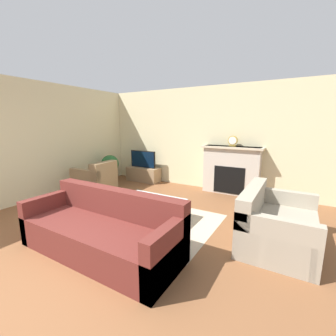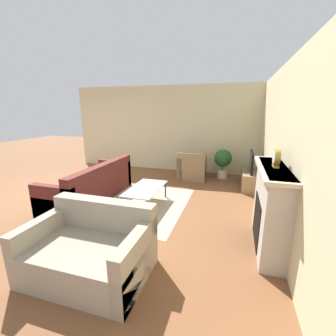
% 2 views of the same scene
% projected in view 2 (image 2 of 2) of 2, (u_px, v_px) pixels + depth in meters
% --- Properties ---
extents(ground_plane, '(20.00, 20.00, 0.00)m').
position_uv_depth(ground_plane, '(65.00, 193.00, 5.45)').
color(ground_plane, brown).
extents(wall_back, '(8.68, 0.06, 2.70)m').
position_uv_depth(wall_back, '(280.00, 146.00, 3.82)').
color(wall_back, beige).
rests_on(wall_back, ground_plane).
extents(wall_left, '(0.06, 7.58, 2.70)m').
position_uv_depth(wall_left, '(184.00, 129.00, 7.13)').
color(wall_left, beige).
rests_on(wall_left, ground_plane).
extents(area_rug, '(2.37, 1.81, 0.00)m').
position_uv_depth(area_rug, '(142.00, 204.00, 4.78)').
color(area_rug, '#B7A88E').
rests_on(area_rug, ground_plane).
extents(fireplace, '(1.48, 0.37, 1.20)m').
position_uv_depth(fireplace, '(270.00, 206.00, 3.19)').
color(fireplace, '#BCB2A3').
rests_on(fireplace, ground_plane).
extents(tv_stand, '(1.05, 0.40, 0.43)m').
position_uv_depth(tv_stand, '(250.00, 179.00, 5.77)').
color(tv_stand, '#997A56').
rests_on(tv_stand, ground_plane).
extents(tv, '(0.87, 0.06, 0.51)m').
position_uv_depth(tv, '(251.00, 162.00, 5.66)').
color(tv, black).
rests_on(tv, tv_stand).
extents(couch_sectional, '(2.30, 0.89, 0.82)m').
position_uv_depth(couch_sectional, '(92.00, 187.00, 5.01)').
color(couch_sectional, '#5B231E').
rests_on(couch_sectional, ground_plane).
extents(couch_loveseat, '(0.97, 1.41, 0.82)m').
position_uv_depth(couch_loveseat, '(91.00, 251.00, 2.73)').
color(couch_loveseat, '#9E937F').
rests_on(couch_loveseat, ground_plane).
extents(armchair_by_window, '(0.94, 0.82, 0.82)m').
position_uv_depth(armchair_by_window, '(192.00, 169.00, 6.50)').
color(armchair_by_window, '#8C704C').
rests_on(armchair_by_window, ground_plane).
extents(coffee_table, '(1.17, 0.61, 0.38)m').
position_uv_depth(coffee_table, '(146.00, 189.00, 4.67)').
color(coffee_table, '#333338').
rests_on(coffee_table, ground_plane).
extents(potted_plant, '(0.50, 0.50, 0.85)m').
position_uv_depth(potted_plant, '(223.00, 161.00, 6.50)').
color(potted_plant, beige).
rests_on(potted_plant, ground_plane).
extents(mantel_clock, '(0.23, 0.07, 0.26)m').
position_uv_depth(mantel_clock, '(276.00, 157.00, 3.01)').
color(mantel_clock, '#B79338').
rests_on(mantel_clock, fireplace).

